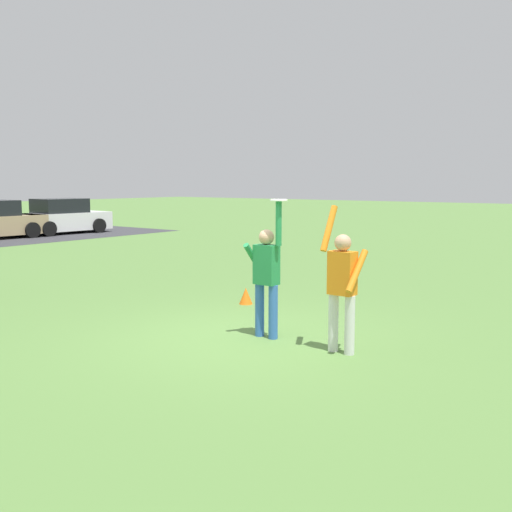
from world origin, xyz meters
TOP-DOWN VIEW (x-y plane):
  - ground_plane at (0.00, 0.00)m, footprint 120.00×120.00m
  - person_catcher at (0.26, -0.27)m, footprint 0.49×0.55m
  - person_defender at (0.22, -1.58)m, footprint 0.49×0.55m
  - frisbee_disc at (0.25, -0.49)m, footprint 0.26×0.26m
  - parked_car_white at (9.47, 17.92)m, footprint 4.20×2.24m
  - field_cone_orange at (2.04, 1.51)m, footprint 0.26×0.26m

SIDE VIEW (x-z plane):
  - ground_plane at x=0.00m, z-range 0.00..0.00m
  - field_cone_orange at x=2.04m, z-range 0.00..0.32m
  - parked_car_white at x=9.47m, z-range -0.07..1.52m
  - person_defender at x=0.22m, z-range -0.04..2.00m
  - person_catcher at x=0.26m, z-range -0.06..2.02m
  - frisbee_disc at x=0.25m, z-range 2.08..2.10m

